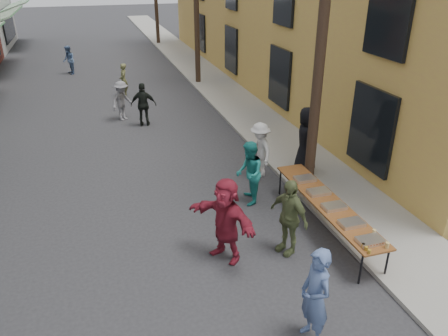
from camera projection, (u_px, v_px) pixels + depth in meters
ground at (173, 298)px, 8.11m from camera, size 120.00×120.00×0.00m
sidewalk at (212, 81)px, 22.35m from camera, size 2.20×60.00×0.10m
utility_pole_near at (324, 17)px, 9.91m from camera, size 0.26×0.26×9.00m
serving_table at (327, 203)px, 9.86m from camera, size 0.70×4.00×0.75m
catering_tray_sausage at (370, 241)px, 8.40m from camera, size 0.50×0.33×0.08m
catering_tray_foil_b at (352, 223)px, 8.96m from camera, size 0.50×0.33×0.08m
catering_tray_buns at (334, 206)px, 9.56m from camera, size 0.50×0.33×0.08m
catering_tray_foil_d at (319, 192)px, 10.17m from camera, size 0.50×0.33×0.08m
catering_tray_buns_end at (305, 179)px, 10.77m from camera, size 0.50×0.33×0.08m
condiment_jar_a at (369, 252)px, 8.08m from camera, size 0.07×0.07×0.08m
condiment_jar_b at (366, 249)px, 8.17m from camera, size 0.07×0.07×0.08m
condiment_jar_c at (363, 245)px, 8.26m from camera, size 0.07×0.07×0.08m
cup_stack at (387, 245)px, 8.23m from camera, size 0.08×0.08×0.12m
guest_front_b at (315, 297)px, 6.87m from camera, size 0.46×0.66×1.75m
guest_front_c at (249, 173)px, 10.95m from camera, size 0.81×0.94×1.66m
guest_front_d at (260, 150)px, 12.39m from camera, size 0.69×1.09×1.60m
guest_front_e at (289, 217)px, 9.06m from camera, size 0.76×1.08×1.71m
guest_queue_back at (226, 220)px, 8.85m from camera, size 1.35×1.73×1.83m
server at (307, 140)px, 12.34m from camera, size 0.92×1.11×1.94m
passerby_left at (122, 101)px, 16.82m from camera, size 1.12×1.08×1.53m
passerby_mid at (144, 105)px, 16.21m from camera, size 1.02×0.63×1.62m
passerby_right at (124, 80)px, 19.82m from camera, size 0.41×0.58×1.48m
passerby_far at (69, 60)px, 23.64m from camera, size 0.72×0.85×1.52m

